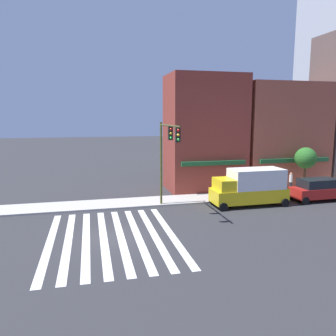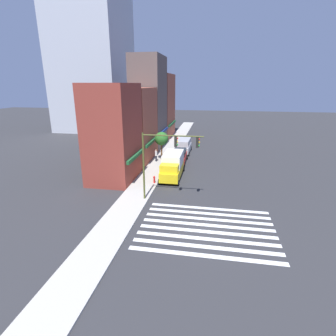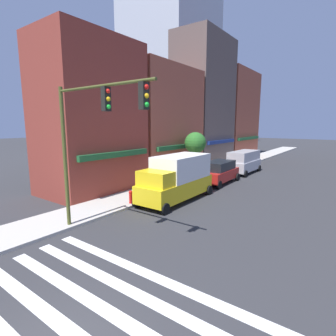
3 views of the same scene
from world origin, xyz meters
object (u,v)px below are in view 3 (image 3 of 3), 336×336
at_px(box_truck_yellow, 177,177).
at_px(street_tree, 195,143).
at_px(pedestrian_white_shirt, 183,168).
at_px(fire_hydrant, 131,196).
at_px(van_silver, 244,161).
at_px(traffic_signal, 90,128).
at_px(suv_red, 219,172).

relative_size(box_truck_yellow, street_tree, 1.46).
relative_size(box_truck_yellow, pedestrian_white_shirt, 3.51).
height_order(pedestrian_white_shirt, street_tree, street_tree).
bearing_deg(fire_hydrant, van_silver, -6.38).
distance_m(box_truck_yellow, van_silver, 12.49).
xyz_separation_m(traffic_signal, fire_hydrant, (4.39, 2.03, -4.35)).
height_order(pedestrian_white_shirt, fire_hydrant, pedestrian_white_shirt).
distance_m(van_silver, street_tree, 6.39).
distance_m(van_silver, pedestrian_white_shirt, 7.24).
distance_m(traffic_signal, street_tree, 14.65).
height_order(traffic_signal, box_truck_yellow, traffic_signal).
height_order(fire_hydrant, street_tree, street_tree).
bearing_deg(fire_hydrant, suv_red, -10.44).
bearing_deg(street_tree, box_truck_yellow, -158.56).
relative_size(fire_hydrant, street_tree, 0.20).
xyz_separation_m(box_truck_yellow, fire_hydrant, (-2.70, 1.70, -0.97)).
xyz_separation_m(fire_hydrant, street_tree, (9.83, 1.10, 2.75)).
bearing_deg(box_truck_yellow, fire_hydrant, 147.36).
relative_size(suv_red, street_tree, 1.12).
xyz_separation_m(traffic_signal, street_tree, (14.22, 3.13, -1.60)).
bearing_deg(pedestrian_white_shirt, box_truck_yellow, -43.16).
xyz_separation_m(box_truck_yellow, van_silver, (12.49, -0.00, -0.30)).
bearing_deg(traffic_signal, suv_red, 1.38).
distance_m(pedestrian_white_shirt, street_tree, 2.58).
xyz_separation_m(suv_red, street_tree, (0.61, 2.80, 2.33)).
xyz_separation_m(box_truck_yellow, street_tree, (7.13, 2.80, 1.77)).
xyz_separation_m(traffic_signal, van_silver, (19.58, 0.33, -3.67)).
height_order(van_silver, street_tree, street_tree).
xyz_separation_m(suv_red, van_silver, (5.97, -0.00, 0.25)).
relative_size(pedestrian_white_shirt, street_tree, 0.42).
bearing_deg(suv_red, traffic_signal, 179.95).
height_order(box_truck_yellow, pedestrian_white_shirt, box_truck_yellow).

